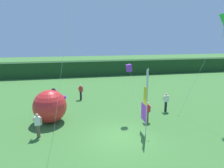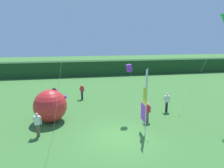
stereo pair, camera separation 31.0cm
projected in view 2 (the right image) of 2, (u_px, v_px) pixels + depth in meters
ground_plane at (119, 137)px, 13.24m from camera, size 120.00×120.00×0.00m
distant_treeline at (91, 68)px, 34.55m from camera, size 80.00×2.40×2.52m
banner_flag at (145, 103)px, 13.24m from camera, size 0.06×1.03×4.57m
person_near_banner at (82, 91)px, 21.12m from camera, size 0.55×0.48×1.65m
person_mid_field at (37, 124)px, 13.07m from camera, size 0.55×0.48×1.68m
person_far_left at (167, 102)px, 17.52m from camera, size 0.55×0.48×1.71m
person_far_right at (148, 112)px, 15.38m from camera, size 0.55×0.48×1.58m
inflatable_balloon at (50, 106)px, 15.41m from camera, size 2.56×2.56×2.56m
kite_green_diamond_0 at (224, 24)px, 14.40m from camera, size 2.80×1.54×8.15m
kite_purple_box_1 at (129, 68)px, 15.33m from camera, size 0.47×4.12×4.46m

